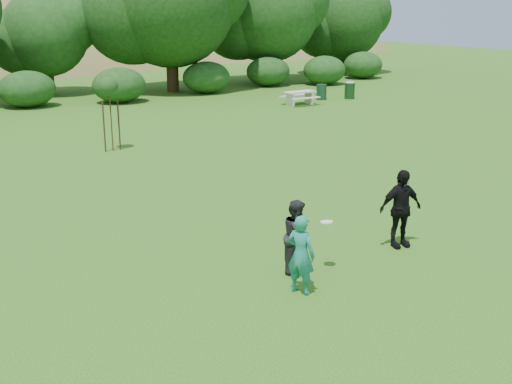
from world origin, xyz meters
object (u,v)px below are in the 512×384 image
trash_can_near (321,92)px  trash_can_lidded (350,90)px  player_grey (297,236)px  player_black (400,209)px  sapling (109,88)px  picnic_table (300,96)px  player_teal (301,255)px

trash_can_near → trash_can_lidded: trash_can_lidded is taller
player_grey → trash_can_near: size_ratio=1.77×
player_black → trash_can_near: player_black is taller
sapling → trash_can_near: bearing=21.8°
player_black → picnic_table: player_black is taller
player_black → trash_can_lidded: (14.98, 18.86, -0.39)m
player_grey → picnic_table: (13.96, 18.43, -0.28)m
picnic_table → trash_can_near: bearing=21.5°
trash_can_near → picnic_table: 2.43m
player_teal → player_black: bearing=-101.8°
trash_can_near → picnic_table: bearing=-158.5°
player_black → player_grey: bearing=-172.0°
player_black → trash_can_lidded: player_black is taller
trash_can_near → sapling: 16.57m
player_grey → picnic_table: 23.12m
trash_can_near → picnic_table: size_ratio=0.50×
trash_can_near → sapling: sapling is taller
player_teal → picnic_table: player_teal is taller
player_grey → player_black: player_black is taller
player_teal → picnic_table: bearing=-60.9°
player_black → picnic_table: (11.08, 18.59, -0.42)m
player_teal → trash_can_lidded: (18.46, 19.60, -0.27)m
sapling → trash_can_lidded: 17.88m
player_teal → trash_can_lidded: bearing=-67.2°
trash_can_near → sapling: size_ratio=0.32×
player_grey → sapling: bearing=43.9°
player_teal → player_black: (3.47, 0.75, 0.12)m
player_teal → sapling: sapling is taller
trash_can_lidded → sapling: bearing=-162.0°
player_teal → player_grey: size_ratio=1.02×
trash_can_lidded → player_black: bearing=-128.5°
player_teal → player_black: player_black is taller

